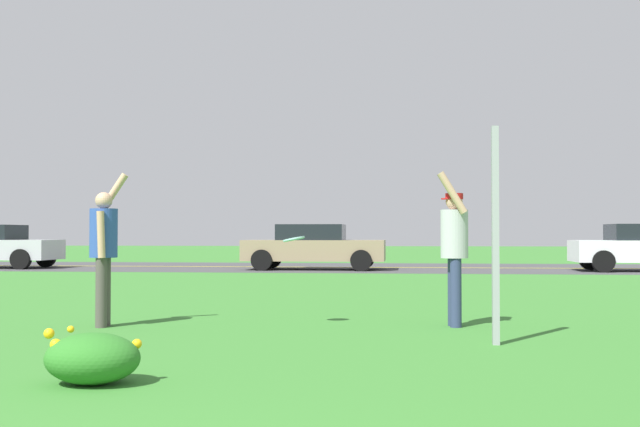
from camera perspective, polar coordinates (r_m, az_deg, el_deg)
name	(u,v)px	position (r m, az deg, el deg)	size (l,w,h in m)	color
ground_plane	(330,298)	(14.31, 0.75, -6.08)	(120.00, 120.00, 0.00)	#387A2D
highway_strip	(367,267)	(27.02, 3.44, -3.90)	(120.00, 7.97, 0.01)	#424244
highway_center_stripe	(367,267)	(27.02, 3.44, -3.89)	(120.00, 0.16, 0.00)	yellow
daylily_clump_mid_left	(92,358)	(6.37, -16.09, -9.99)	(0.75, 0.61, 0.43)	#2D7526
sign_post_near_path	(495,235)	(8.41, 12.53, -1.53)	(0.07, 0.10, 2.27)	#93969B
person_thrower_blue_shirt	(104,245)	(10.15, -15.32, -2.23)	(0.40, 0.51, 1.92)	#2D4C9E
person_catcher_red_cap_gray_shirt	(454,244)	(9.95, 9.64, -2.21)	(0.39, 0.51, 1.91)	#B2B2B7
frisbee_pale_blue	(294,239)	(9.92, -1.90, -1.85)	(0.28, 0.28, 0.08)	#ADD6E5
car_tan_center_left	(314,247)	(25.35, -0.45, -2.40)	(4.50, 2.00, 1.45)	#937F60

